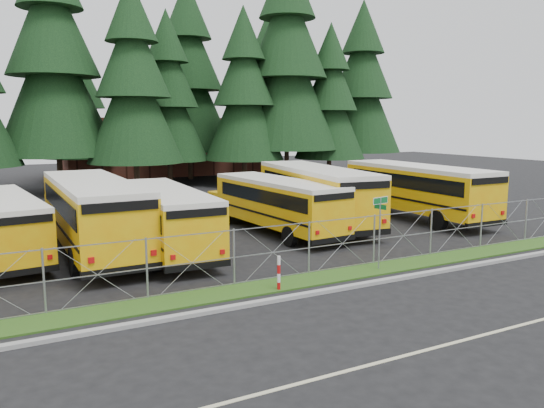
{
  "coord_description": "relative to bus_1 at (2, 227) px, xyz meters",
  "views": [
    {
      "loc": [
        -11.02,
        -17.18,
        5.58
      ],
      "look_at": [
        0.08,
        4.0,
        1.87
      ],
      "focal_mm": 35.0,
      "sensor_mm": 36.0,
      "label": 1
    }
  ],
  "objects": [
    {
      "name": "ground",
      "position": [
        10.93,
        -6.87,
        -1.31
      ],
      "size": [
        120.0,
        120.0,
        0.0
      ],
      "primitive_type": "plane",
      "color": "black",
      "rests_on": "ground"
    },
    {
      "name": "curb",
      "position": [
        10.93,
        -9.97,
        -1.25
      ],
      "size": [
        50.0,
        0.25,
        0.12
      ],
      "primitive_type": "cube",
      "color": "gray",
      "rests_on": "ground"
    },
    {
      "name": "grass_verge",
      "position": [
        10.93,
        -8.57,
        -1.28
      ],
      "size": [
        50.0,
        1.4,
        0.06
      ],
      "primitive_type": "cube",
      "color": "#244914",
      "rests_on": "ground"
    },
    {
      "name": "road_lane_line",
      "position": [
        10.93,
        -14.87,
        -1.31
      ],
      "size": [
        50.0,
        0.12,
        0.01
      ],
      "primitive_type": "cube",
      "color": "beige",
      "rests_on": "ground"
    },
    {
      "name": "chainlink_fence",
      "position": [
        10.93,
        -7.87,
        -0.31
      ],
      "size": [
        44.0,
        0.1,
        2.0
      ],
      "primitive_type": null,
      "color": "#95989D",
      "rests_on": "ground"
    },
    {
      "name": "brick_building",
      "position": [
        16.93,
        33.13,
        1.69
      ],
      "size": [
        22.0,
        10.0,
        6.0
      ],
      "primitive_type": "cube",
      "color": "brown",
      "rests_on": "ground"
    },
    {
      "name": "bus_1",
      "position": [
        0.0,
        0.0,
        0.0
      ],
      "size": [
        3.49,
        10.22,
        2.62
      ],
      "primitive_type": null,
      "rotation": [
        0.0,
        0.0,
        0.11
      ],
      "color": "orange",
      "rests_on": "ground"
    },
    {
      "name": "bus_2",
      "position": [
        3.43,
        -0.74,
        0.28
      ],
      "size": [
        3.07,
        12.21,
        3.19
      ],
      "primitive_type": null,
      "rotation": [
        0.0,
        0.0,
        0.02
      ],
      "color": "orange",
      "rests_on": "ground"
    },
    {
      "name": "bus_3",
      "position": [
        6.22,
        -1.86,
        0.08
      ],
      "size": [
        2.89,
        10.67,
        2.77
      ],
      "primitive_type": null,
      "rotation": [
        0.0,
        0.0,
        -0.04
      ],
      "color": "orange",
      "rests_on": "ground"
    },
    {
      "name": "bus_5",
      "position": [
        12.32,
        -0.6,
        0.06
      ],
      "size": [
        3.3,
        10.63,
        2.74
      ],
      "primitive_type": null,
      "rotation": [
        0.0,
        0.0,
        0.08
      ],
      "color": "orange",
      "rests_on": "ground"
    },
    {
      "name": "bus_6",
      "position": [
        15.19,
        0.3,
        0.27
      ],
      "size": [
        4.38,
        12.37,
        3.17
      ],
      "primitive_type": null,
      "rotation": [
        0.0,
        0.0,
        -0.13
      ],
      "color": "orange",
      "rests_on": "ground"
    },
    {
      "name": "bus_east",
      "position": [
        21.34,
        -0.74,
        0.25
      ],
      "size": [
        2.94,
        11.95,
        3.13
      ],
      "primitive_type": null,
      "rotation": [
        0.0,
        0.0,
        -0.01
      ],
      "color": "orange",
      "rests_on": "ground"
    },
    {
      "name": "street_sign",
      "position": [
        12.57,
        -8.63,
        0.72
      ],
      "size": [
        0.82,
        0.54,
        2.81
      ],
      "color": "#95989D",
      "rests_on": "ground"
    },
    {
      "name": "striped_bollard",
      "position": [
        8.0,
        -9.09,
        -0.71
      ],
      "size": [
        0.11,
        0.11,
        1.2
      ],
      "primitive_type": "cylinder",
      "color": "#B20C0C",
      "rests_on": "ground"
    },
    {
      "name": "conifer_3",
      "position": [
        4.45,
        20.83,
        8.7
      ],
      "size": [
        9.06,
        9.06,
        20.03
      ],
      "primitive_type": null,
      "color": "black",
      "rests_on": "ground"
    },
    {
      "name": "conifer_4",
      "position": [
        9.77,
        17.72,
        6.92
      ],
      "size": [
        7.44,
        7.44,
        16.45
      ],
      "primitive_type": null,
      "color": "black",
      "rests_on": "ground"
    },
    {
      "name": "conifer_5",
      "position": [
        13.59,
        21.44,
        6.24
      ],
      "size": [
        6.83,
        6.83,
        15.1
      ],
      "primitive_type": null,
      "color": "black",
      "rests_on": "ground"
    },
    {
      "name": "conifer_6",
      "position": [
        19.56,
        18.72,
        6.42
      ],
      "size": [
        6.99,
        6.99,
        15.47
      ],
      "primitive_type": null,
      "color": "black",
      "rests_on": "ground"
    },
    {
      "name": "conifer_7",
      "position": [
        24.03,
        19.03,
        9.17
      ],
      "size": [
        9.48,
        9.48,
        20.96
      ],
      "primitive_type": null,
      "color": "black",
      "rests_on": "ground"
    },
    {
      "name": "conifer_8",
      "position": [
        28.19,
        18.16,
        6.02
      ],
      "size": [
        6.63,
        6.63,
        14.67
      ],
      "primitive_type": null,
      "color": "black",
      "rests_on": "ground"
    },
    {
      "name": "conifer_9",
      "position": [
        33.13,
        19.86,
        7.44
      ],
      "size": [
        7.92,
        7.92,
        17.51
      ],
      "primitive_type": null,
      "color": "black",
      "rests_on": "ground"
    },
    {
      "name": "conifer_11",
      "position": [
        6.99,
        28.94,
        6.26
      ],
      "size": [
        6.85,
        6.85,
        15.14
      ],
      "primitive_type": null,
      "color": "black",
      "rests_on": "ground"
    },
    {
      "name": "conifer_12",
      "position": [
        16.98,
        25.9,
        8.2
      ],
      "size": [
        8.6,
        8.6,
        19.03
      ],
      "primitive_type": null,
      "color": "black",
      "rests_on": "ground"
    },
    {
      "name": "conifer_13",
      "position": [
        26.43,
        26.88,
        7.52
      ],
      "size": [
        7.99,
        7.99,
        17.67
      ],
      "primitive_type": null,
      "color": "black",
      "rests_on": "ground"
    }
  ]
}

